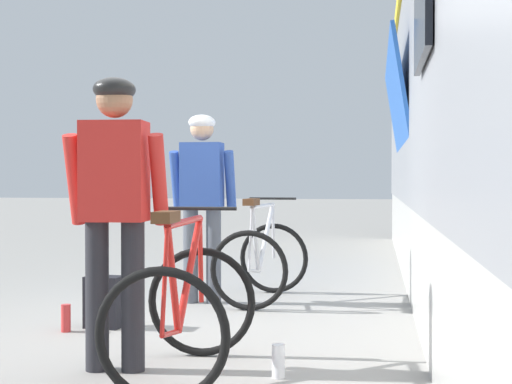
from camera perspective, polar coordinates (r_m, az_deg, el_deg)
ground_plane at (r=5.39m, az=-6.29°, el=-11.36°), size 80.00×80.00×0.00m
cyclist_near_in_blue at (r=6.64m, az=-4.36°, el=0.13°), size 0.62×0.32×1.76m
cyclist_far_in_red at (r=4.33m, az=-11.29°, el=-0.29°), size 0.63×0.34×1.76m
bicycle_near_silver at (r=6.74m, az=0.49°, el=-5.41°), size 0.79×1.12×0.99m
bicycle_far_red at (r=4.17m, az=-5.83°, el=-9.34°), size 0.76×1.10×0.99m
backpack_on_platform at (r=5.71m, az=-12.11°, el=-8.63°), size 0.30×0.21×0.40m
water_bottle_near_the_bikes at (r=4.22m, az=1.81°, el=-13.44°), size 0.08×0.08×0.20m
water_bottle_by_the_backpack at (r=5.63m, az=-15.05°, el=-9.77°), size 0.07×0.07×0.21m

